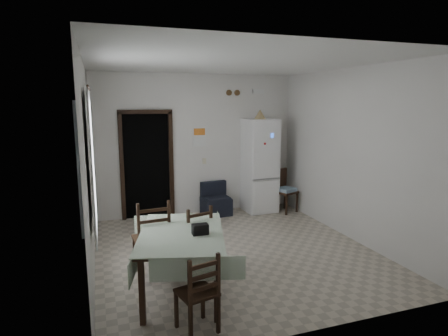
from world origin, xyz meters
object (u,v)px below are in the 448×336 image
fridge (260,166)px  navy_seat (216,199)px  corner_chair (286,191)px  dining_table (182,263)px  dining_chair_far_right (193,238)px  dining_chair_far_left (151,237)px  dining_chair_near_head (197,291)px

fridge → navy_seat: size_ratio=2.94×
fridge → corner_chair: size_ratio=2.16×
dining_table → dining_chair_far_right: 0.62m
fridge → dining_chair_far_right: 3.24m
navy_seat → dining_chair_far_left: dining_chair_far_left is taller
corner_chair → dining_chair_far_right: size_ratio=0.96×
navy_seat → corner_chair: bearing=-14.3°
dining_table → dining_chair_far_left: dining_chair_far_left is taller
fridge → dining_chair_far_right: (-2.08, -2.43, -0.51)m
dining_table → dining_chair_far_right: dining_chair_far_right is taller
corner_chair → dining_chair_far_left: 3.77m
corner_chair → dining_chair_far_right: dining_chair_far_right is taller
dining_chair_far_right → dining_chair_near_head: dining_chair_far_right is taller
dining_chair_far_left → dining_chair_near_head: 1.45m
fridge → corner_chair: bearing=-31.4°
navy_seat → corner_chair: corner_chair is taller
dining_chair_far_left → dining_chair_far_right: size_ratio=1.12×
fridge → dining_table: 3.84m
corner_chair → dining_table: (-2.85, -2.69, -0.07)m
navy_seat → corner_chair: (1.48, -0.28, 0.12)m
corner_chair → dining_chair_near_head: corner_chair is taller
corner_chair → dining_chair_far_left: dining_chair_far_left is taller
dining_chair_far_left → dining_chair_near_head: bearing=95.3°
fridge → dining_chair_near_head: size_ratio=2.29×
navy_seat → dining_chair_far_left: 2.89m
fridge → dining_chair_near_head: (-2.38, -3.78, -0.56)m
dining_chair_near_head → dining_table: bearing=-106.0°
fridge → navy_seat: bearing=178.0°
dining_table → dining_chair_near_head: bearing=-77.0°
corner_chair → dining_chair_near_head: (-2.88, -3.50, -0.03)m
navy_seat → dining_table: dining_table is taller
navy_seat → dining_table: 3.27m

